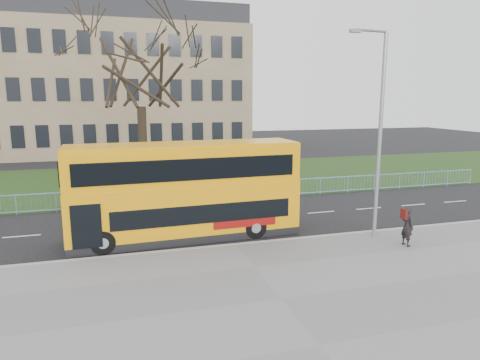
# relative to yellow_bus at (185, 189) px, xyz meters

# --- Properties ---
(ground) EXTENTS (120.00, 120.00, 0.00)m
(ground) POSITION_rel_yellow_bus_xyz_m (1.80, -0.26, -2.26)
(ground) COLOR black
(ground) RESTS_ON ground
(pavement) EXTENTS (80.00, 10.50, 0.12)m
(pavement) POSITION_rel_yellow_bus_xyz_m (1.80, -7.01, -2.20)
(pavement) COLOR slate
(pavement) RESTS_ON ground
(kerb) EXTENTS (80.00, 0.20, 0.14)m
(kerb) POSITION_rel_yellow_bus_xyz_m (1.80, -1.81, -2.19)
(kerb) COLOR #9A999C
(kerb) RESTS_ON ground
(grass_verge) EXTENTS (80.00, 15.40, 0.08)m
(grass_verge) POSITION_rel_yellow_bus_xyz_m (1.80, 14.04, -2.22)
(grass_verge) COLOR #203513
(grass_verge) RESTS_ON ground
(guard_railing) EXTENTS (40.00, 0.12, 1.10)m
(guard_railing) POSITION_rel_yellow_bus_xyz_m (1.80, 6.34, -1.71)
(guard_railing) COLOR #7EA9E1
(guard_railing) RESTS_ON ground
(bare_tree) EXTENTS (9.29, 9.29, 13.28)m
(bare_tree) POSITION_rel_yellow_bus_xyz_m (-1.20, 9.74, 4.46)
(bare_tree) COLOR black
(bare_tree) RESTS_ON grass_verge
(civic_building) EXTENTS (30.00, 15.00, 14.00)m
(civic_building) POSITION_rel_yellow_bus_xyz_m (-3.20, 34.74, 4.74)
(civic_building) COLOR #7F6D51
(civic_building) RESTS_ON ground
(yellow_bus) EXTENTS (10.12, 2.75, 4.21)m
(yellow_bus) POSITION_rel_yellow_bus_xyz_m (0.00, 0.00, 0.00)
(yellow_bus) COLOR #FBA30A
(yellow_bus) RESTS_ON ground
(pedestrian) EXTENTS (0.46, 0.64, 1.64)m
(pedestrian) POSITION_rel_yellow_bus_xyz_m (8.62, -3.92, -1.31)
(pedestrian) COLOR black
(pedestrian) RESTS_ON pavement
(street_lamp) EXTENTS (1.86, 0.37, 8.78)m
(street_lamp) POSITION_rel_yellow_bus_xyz_m (7.89, -2.54, 2.68)
(street_lamp) COLOR gray
(street_lamp) RESTS_ON pavement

